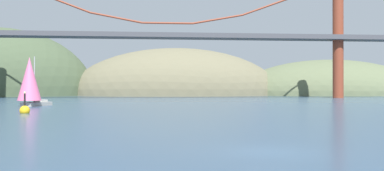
% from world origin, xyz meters
% --- Properties ---
extents(ground_plane, '(360.00, 360.00, 0.00)m').
position_xyz_m(ground_plane, '(0.00, 0.00, 0.00)').
color(ground_plane, '#2D4760').
extents(headland_center, '(73.19, 44.00, 32.70)m').
position_xyz_m(headland_center, '(5.00, 135.00, 0.00)').
color(headland_center, '#6B664C').
rests_on(headland_center, ground_plane).
extents(headland_right, '(68.33, 44.00, 25.43)m').
position_xyz_m(headland_right, '(60.00, 135.00, 0.00)').
color(headland_right, '#5B6647').
rests_on(headland_right, ground_plane).
extents(suspension_bridge, '(126.87, 6.00, 33.78)m').
position_xyz_m(suspension_bridge, '(0.00, 95.00, 16.41)').
color(suspension_bridge, brown).
rests_on(suspension_bridge, ground_plane).
extents(sailboat_pink_spinnaker, '(4.69, 6.98, 7.52)m').
position_xyz_m(sailboat_pink_spinnaker, '(-22.66, 49.40, 3.80)').
color(sailboat_pink_spinnaker, '#B7B2A8').
rests_on(sailboat_pink_spinnaker, ground_plane).
extents(channel_buoy, '(1.10, 1.10, 2.64)m').
position_xyz_m(channel_buoy, '(-18.62, 31.14, 0.37)').
color(channel_buoy, gold).
rests_on(channel_buoy, ground_plane).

